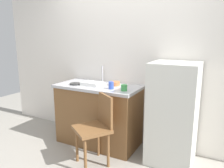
# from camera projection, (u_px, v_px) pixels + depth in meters

# --- Properties ---
(back_wall) EXTENTS (4.80, 0.10, 2.50)m
(back_wall) POSITION_uv_depth(u_px,v_px,m) (128.00, 60.00, 3.23)
(back_wall) COLOR white
(back_wall) RESTS_ON ground_plane
(cabinet_base) EXTENTS (1.19, 0.60, 0.86)m
(cabinet_base) POSITION_uv_depth(u_px,v_px,m) (99.00, 115.00, 3.24)
(cabinet_base) COLOR brown
(cabinet_base) RESTS_ON ground_plane
(countertop) EXTENTS (1.23, 0.64, 0.04)m
(countertop) POSITION_uv_depth(u_px,v_px,m) (99.00, 86.00, 3.15)
(countertop) COLOR #B7B7BC
(countertop) RESTS_ON cabinet_base
(faucet) EXTENTS (0.02, 0.02, 0.25)m
(faucet) POSITION_uv_depth(u_px,v_px,m) (102.00, 74.00, 3.37)
(faucet) COLOR #B7B7BC
(faucet) RESTS_ON countertop
(refrigerator) EXTENTS (0.56, 0.57, 1.29)m
(refrigerator) POSITION_uv_depth(u_px,v_px,m) (173.00, 113.00, 2.71)
(refrigerator) COLOR silver
(refrigerator) RESTS_ON ground_plane
(chair) EXTENTS (0.56, 0.56, 0.89)m
(chair) POSITION_uv_depth(u_px,v_px,m) (96.00, 126.00, 2.68)
(chair) COLOR brown
(chair) RESTS_ON ground_plane
(dish_tray) EXTENTS (0.28, 0.20, 0.05)m
(dish_tray) POSITION_uv_depth(u_px,v_px,m) (92.00, 84.00, 3.12)
(dish_tray) COLOR white
(dish_tray) RESTS_ON countertop
(terracotta_bowl) EXTENTS (0.14, 0.14, 0.06)m
(terracotta_bowl) POSITION_uv_depth(u_px,v_px,m) (115.00, 84.00, 3.11)
(terracotta_bowl) COLOR #C67042
(terracotta_bowl) RESTS_ON countertop
(hotplate) EXTENTS (0.17, 0.17, 0.02)m
(hotplate) POSITION_uv_depth(u_px,v_px,m) (76.00, 84.00, 3.18)
(hotplate) COLOR #2D2D2D
(hotplate) RESTS_ON countertop
(cup_blue) EXTENTS (0.07, 0.07, 0.10)m
(cup_blue) POSITION_uv_depth(u_px,v_px,m) (111.00, 85.00, 2.90)
(cup_blue) COLOR blue
(cup_blue) RESTS_ON countertop
(cup_green) EXTENTS (0.08, 0.08, 0.08)m
(cup_green) POSITION_uv_depth(u_px,v_px,m) (124.00, 88.00, 2.80)
(cup_green) COLOR green
(cup_green) RESTS_ON countertop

